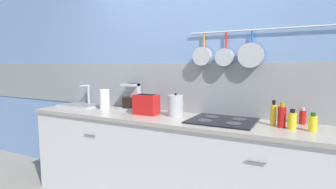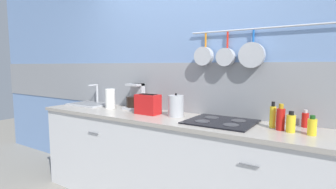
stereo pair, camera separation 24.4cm
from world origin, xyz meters
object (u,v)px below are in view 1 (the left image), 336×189
object	(u,v)px
bottle_vinegar	(282,116)
bottle_olive_oil	(303,117)
toaster	(146,105)
bottle_cooking_wine	(292,120)
kettle	(176,106)
coffee_maker	(131,99)
paper_towel_roll	(105,99)
bottle_dish_soap	(273,114)
bottle_hot_sauce	(313,123)

from	to	relation	value
bottle_vinegar	bottle_olive_oil	world-z (taller)	bottle_vinegar
bottle_vinegar	bottle_olive_oil	bearing A→B (deg)	55.03
toaster	bottle_cooking_wine	world-z (taller)	toaster
bottle_vinegar	bottle_olive_oil	size ratio (longest dim) A/B	1.43
kettle	bottle_cooking_wine	size ratio (longest dim) A/B	1.45
coffee_maker	bottle_vinegar	distance (m)	1.58
coffee_maker	paper_towel_roll	bearing A→B (deg)	-151.86
paper_towel_roll	bottle_olive_oil	world-z (taller)	paper_towel_roll
bottle_dish_soap	bottle_olive_oil	world-z (taller)	bottle_dish_soap
bottle_olive_oil	bottle_hot_sauce	xyz separation A→B (m)	(0.07, -0.24, 0.00)
toaster	kettle	world-z (taller)	kettle
bottle_cooking_wine	toaster	bearing A→B (deg)	179.82
bottle_hot_sauce	bottle_olive_oil	bearing A→B (deg)	105.88
bottle_dish_soap	toaster	bearing A→B (deg)	-176.40
bottle_hot_sauce	bottle_vinegar	bearing A→B (deg)	171.32
bottle_dish_soap	bottle_hot_sauce	world-z (taller)	bottle_dish_soap
paper_towel_roll	bottle_cooking_wine	distance (m)	1.90
kettle	bottle_dish_soap	bearing A→B (deg)	1.84
paper_towel_roll	kettle	distance (m)	0.88
paper_towel_roll	toaster	bearing A→B (deg)	-4.86
bottle_vinegar	bottle_dish_soap	bearing A→B (deg)	142.50
bottle_dish_soap	bottle_hot_sauce	xyz separation A→B (m)	(0.28, -0.08, -0.03)
bottle_vinegar	bottle_olive_oil	distance (m)	0.26
toaster	paper_towel_roll	bearing A→B (deg)	175.14
bottle_cooking_wine	bottle_hot_sauce	world-z (taller)	bottle_cooking_wine
kettle	bottle_olive_oil	world-z (taller)	kettle
bottle_dish_soap	bottle_hot_sauce	size ratio (longest dim) A/B	1.46
bottle_dish_soap	bottle_vinegar	distance (m)	0.08
coffee_maker	bottle_cooking_wine	size ratio (longest dim) A/B	1.82
paper_towel_roll	coffee_maker	bearing A→B (deg)	28.14
bottle_dish_soap	bottle_olive_oil	xyz separation A→B (m)	(0.21, 0.16, -0.03)
paper_towel_roll	coffee_maker	size ratio (longest dim) A/B	0.78
bottle_cooking_wine	bottle_olive_oil	distance (m)	0.25
toaster	bottle_hot_sauce	world-z (taller)	toaster
kettle	bottle_hot_sauce	distance (m)	1.16
paper_towel_roll	bottle_dish_soap	distance (m)	1.76
toaster	bottle_olive_oil	distance (m)	1.41
toaster	bottle_cooking_wine	xyz separation A→B (m)	(1.32, -0.00, -0.03)
paper_towel_roll	bottle_vinegar	xyz separation A→B (m)	(1.83, -0.03, -0.02)
kettle	coffee_maker	bearing A→B (deg)	167.29
kettle	bottle_olive_oil	xyz separation A→B (m)	(1.09, 0.18, -0.04)
coffee_maker	kettle	world-z (taller)	coffee_maker
bottle_olive_oil	bottle_vinegar	bearing A→B (deg)	-124.97
toaster	bottle_vinegar	bearing A→B (deg)	1.04
coffee_maker	toaster	bearing A→B (deg)	-30.11
coffee_maker	bottle_olive_oil	distance (m)	1.72
bottle_hot_sauce	toaster	bearing A→B (deg)	179.60
toaster	bottle_hot_sauce	distance (m)	1.46
bottle_cooking_wine	coffee_maker	bearing A→B (deg)	173.36
bottle_vinegar	bottle_olive_oil	xyz separation A→B (m)	(0.15, 0.21, -0.03)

